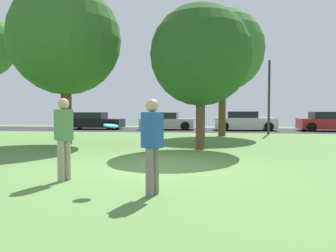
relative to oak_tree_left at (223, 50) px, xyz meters
name	(u,v)px	position (x,y,z in m)	size (l,w,h in m)	color
ground_plane	(157,166)	(-1.98, -10.42, -4.84)	(44.00, 44.00, 0.00)	#5B8442
road_strip	(193,130)	(-1.98, 5.58, -4.84)	(44.00, 6.40, 0.01)	#28282B
oak_tree_left	(223,50)	(0.00, 0.00, 0.00)	(4.67, 4.67, 7.19)	brown
oak_tree_center	(201,55)	(-1.01, -6.51, -1.38)	(3.73, 3.73, 5.33)	brown
maple_tree_far	(65,40)	(-6.75, -5.47, -0.41)	(4.68, 4.68, 6.79)	brown
person_thrower	(152,143)	(-1.58, -13.15, -3.95)	(0.38, 0.33, 1.62)	slate
person_catcher	(64,135)	(-3.56, -12.32, -3.92)	(0.38, 0.33, 1.67)	gray
frisbee_disc	(111,126)	(-2.41, -12.80, -3.69)	(0.37, 0.37, 0.07)	#2DB2E0
parked_car_black	(93,121)	(-9.79, 5.59, -4.23)	(4.57, 2.07, 1.32)	black
parked_car_silver	(167,122)	(-3.98, 5.77, -4.23)	(4.08, 2.08, 1.31)	#B7B7BC
parked_car_white	(244,121)	(1.82, 5.68, -4.19)	(4.41, 2.09, 1.39)	white
parked_car_red	(328,122)	(7.63, 5.54, -4.21)	(4.08, 2.08, 1.36)	#B21E1E
street_lamp_post	(269,97)	(2.88, 1.78, -2.59)	(0.14, 0.14, 4.50)	#2D2D33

